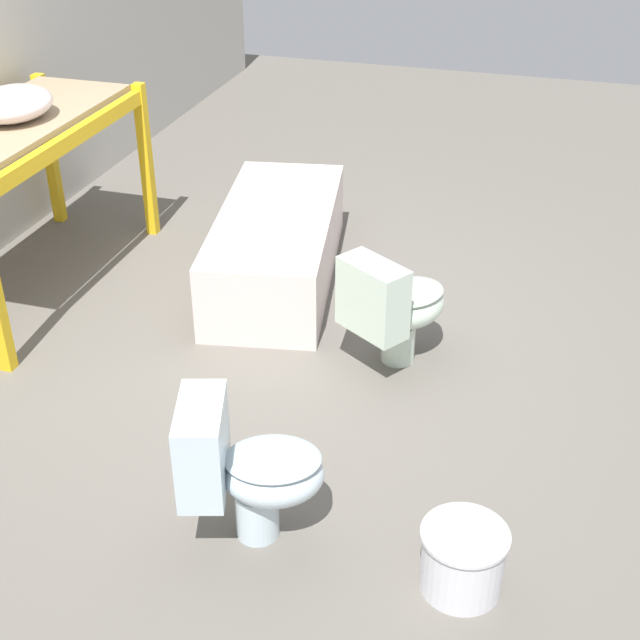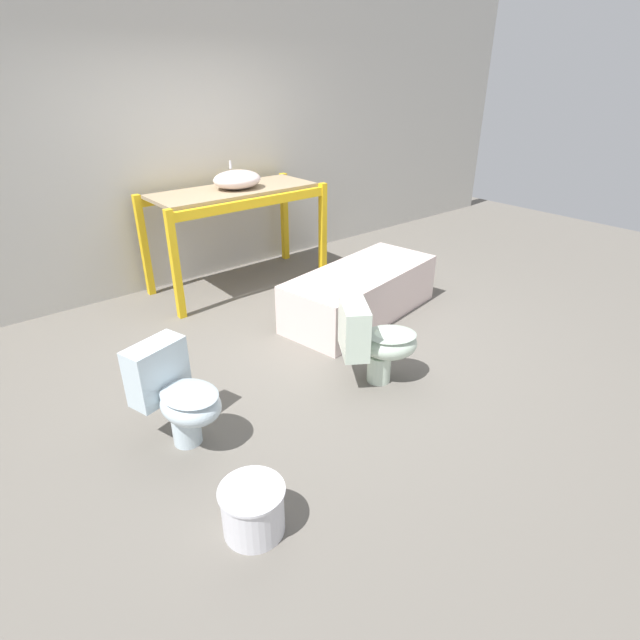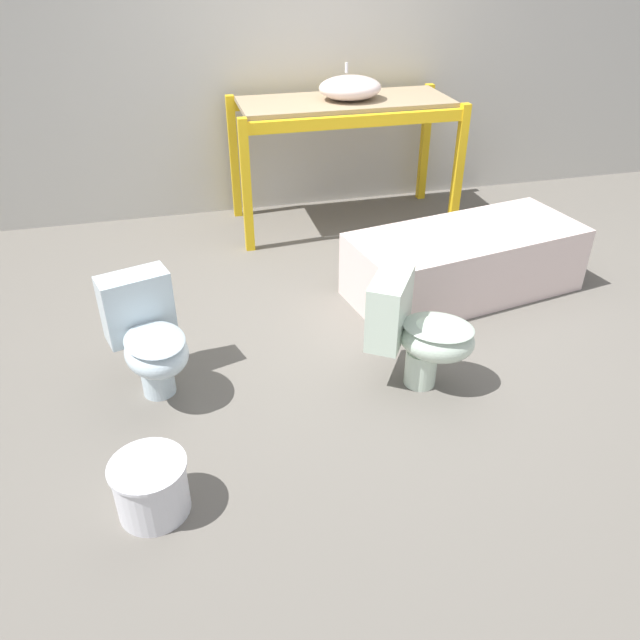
{
  "view_description": "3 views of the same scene",
  "coord_description": "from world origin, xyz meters",
  "px_view_note": "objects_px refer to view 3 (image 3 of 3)",
  "views": [
    {
      "loc": [
        -3.92,
        -1.65,
        2.71
      ],
      "look_at": [
        -0.53,
        -0.64,
        0.59
      ],
      "focal_mm": 50.0,
      "sensor_mm": 36.0,
      "label": 1
    },
    {
      "loc": [
        -2.29,
        -3.12,
        2.16
      ],
      "look_at": [
        -0.38,
        -0.8,
        0.65
      ],
      "focal_mm": 28.0,
      "sensor_mm": 36.0,
      "label": 2
    },
    {
      "loc": [
        -1.13,
        -3.53,
        2.25
      ],
      "look_at": [
        -0.45,
        -0.81,
        0.47
      ],
      "focal_mm": 35.0,
      "sensor_mm": 36.0,
      "label": 3
    }
  ],
  "objects_px": {
    "sink_basin": "(350,88)",
    "toilet_far": "(417,330)",
    "toilet_near": "(149,336)",
    "bucket_white": "(151,486)",
    "bathtub_main": "(465,258)"
  },
  "relations": [
    {
      "from": "bathtub_main",
      "to": "bucket_white",
      "type": "distance_m",
      "value": 2.68
    },
    {
      "from": "toilet_near",
      "to": "sink_basin",
      "type": "bearing_deg",
      "value": 32.82
    },
    {
      "from": "bathtub_main",
      "to": "toilet_near",
      "type": "distance_m",
      "value": 2.26
    },
    {
      "from": "bathtub_main",
      "to": "sink_basin",
      "type": "bearing_deg",
      "value": 97.52
    },
    {
      "from": "sink_basin",
      "to": "bathtub_main",
      "type": "height_order",
      "value": "sink_basin"
    },
    {
      "from": "toilet_near",
      "to": "bucket_white",
      "type": "bearing_deg",
      "value": -109.14
    },
    {
      "from": "toilet_near",
      "to": "bucket_white",
      "type": "xyz_separation_m",
      "value": [
        -0.04,
        -0.9,
        -0.21
      ]
    },
    {
      "from": "toilet_far",
      "to": "sink_basin",
      "type": "bearing_deg",
      "value": 26.36
    },
    {
      "from": "sink_basin",
      "to": "toilet_far",
      "type": "xyz_separation_m",
      "value": [
        -0.28,
        -2.33,
        -0.8
      ]
    },
    {
      "from": "bathtub_main",
      "to": "bucket_white",
      "type": "relative_size",
      "value": 5.05
    },
    {
      "from": "bathtub_main",
      "to": "toilet_far",
      "type": "xyz_separation_m",
      "value": [
        -0.73,
        -0.91,
        0.09
      ]
    },
    {
      "from": "toilet_near",
      "to": "bucket_white",
      "type": "relative_size",
      "value": 1.91
    },
    {
      "from": "toilet_far",
      "to": "bathtub_main",
      "type": "bearing_deg",
      "value": -5.48
    },
    {
      "from": "sink_basin",
      "to": "toilet_far",
      "type": "bearing_deg",
      "value": -96.8
    },
    {
      "from": "bucket_white",
      "to": "bathtub_main",
      "type": "bearing_deg",
      "value": 34.48
    }
  ]
}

